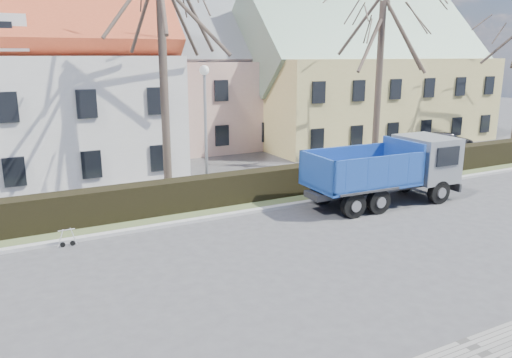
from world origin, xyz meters
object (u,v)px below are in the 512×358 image
dump_truck (379,172)px  cart_frame (60,238)px  parked_car_b (446,140)px  streetlight (206,134)px

dump_truck → cart_frame: dump_truck is taller
cart_frame → parked_car_b: size_ratio=0.19×
dump_truck → cart_frame: bearing=177.4°
streetlight → parked_car_b: bearing=11.9°
streetlight → cart_frame: 7.48m
cart_frame → parked_car_b: (25.75, 6.89, 0.22)m
dump_truck → parked_car_b: bearing=33.5°
dump_truck → streetlight: size_ratio=1.21×
streetlight → parked_car_b: 19.89m
parked_car_b → dump_truck: bearing=138.5°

